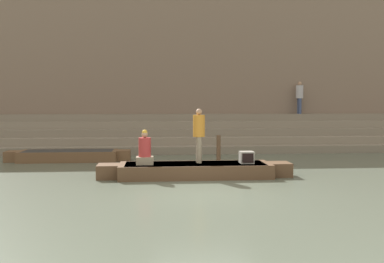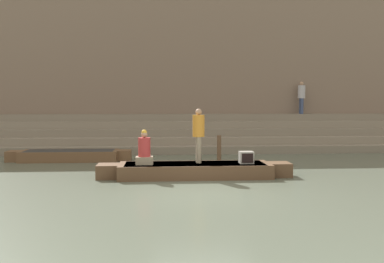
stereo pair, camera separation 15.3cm
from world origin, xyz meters
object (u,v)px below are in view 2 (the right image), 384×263
Objects in this scene: rowboat_main at (195,170)px; person_on_steps at (301,95)px; moored_boat_shore at (70,155)px; mooring_post at (219,149)px; person_rowing at (144,151)px; tv_set at (246,157)px; person_standing at (199,132)px.

person_on_steps is (6.22, 9.08, 2.40)m from rowboat_main.
moored_boat_shore is 5.85m from mooring_post.
person_rowing is at bearing -130.17° from mooring_post.
rowboat_main is 13.98× the size of tv_set.
mooring_post is 0.64× the size of person_on_steps.
person_standing is 3.22m from mooring_post.
person_standing is at bearing -137.07° from person_on_steps.
person_rowing is 1.00× the size of mooring_post.
person_on_steps reaches higher than rowboat_main.
moored_boat_shore is at bearing 136.35° from rowboat_main.
person_rowing is 0.64× the size of person_on_steps.
mooring_post is (1.16, 3.09, 0.30)m from rowboat_main.
tv_set is at bearing -1.05° from person_rowing.
moored_boat_shore is (-3.05, 4.25, -0.62)m from person_rowing.
person_standing is at bearing 50.27° from rowboat_main.
person_rowing is (-1.66, -0.26, -0.55)m from person_standing.
moored_boat_shore is at bearing 145.41° from person_standing.
person_on_steps is (7.75, 9.18, 1.80)m from person_rowing.
person_standing reaches higher than rowboat_main.
person_rowing reaches higher than moored_boat_shore.
person_standing is at bearing 7.61° from person_rowing.
person_on_steps is at bearing 49.80° from mooring_post.
person_on_steps is at bearing 71.02° from tv_set.
person_rowing is 4.19m from mooring_post.
moored_boat_shore is at bearing 153.42° from tv_set.
person_standing is 1.59× the size of person_rowing.
person_standing is 0.35× the size of moored_boat_shore.
person_on_steps reaches higher than tv_set.
rowboat_main reaches higher than moored_boat_shore.
tv_set is (1.45, -0.24, -0.77)m from person_standing.
person_rowing is 5.27m from moored_boat_shore.
rowboat_main is 3.32m from mooring_post.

